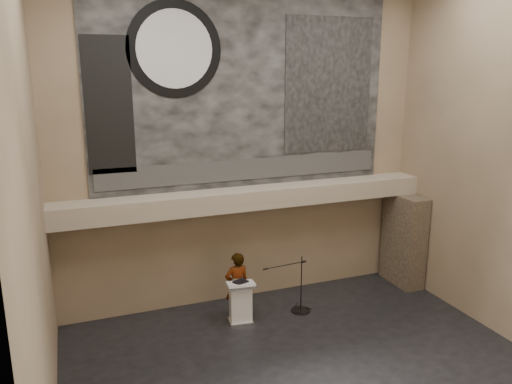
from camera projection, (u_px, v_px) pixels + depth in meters
name	position (u px, v px, depth m)	size (l,w,h in m)	color
floor	(310.00, 373.00, 10.55)	(10.00, 10.00, 0.00)	black
wall_back	(245.00, 147.00, 13.15)	(10.00, 0.02, 8.50)	#79694D
wall_front	(473.00, 243.00, 5.90)	(10.00, 0.02, 8.50)	#79694D
wall_left	(31.00, 201.00, 7.79)	(0.02, 8.00, 8.50)	#79694D
soffit	(251.00, 198.00, 13.10)	(10.00, 0.80, 0.50)	#9F907B
sprinkler_left	(192.00, 215.00, 12.57)	(0.04, 0.04, 0.06)	#B2893D
sprinkler_right	(316.00, 202.00, 13.78)	(0.04, 0.04, 0.06)	#B2893D
banner	(245.00, 91.00, 12.77)	(8.00, 0.05, 5.00)	black
banner_text_strip	(246.00, 169.00, 13.23)	(7.76, 0.02, 0.55)	#313131
banner_clock_rim	(175.00, 49.00, 11.87)	(2.30, 2.30, 0.02)	black
banner_clock_face	(175.00, 49.00, 11.85)	(1.84, 1.84, 0.02)	silver
banner_building_print	(329.00, 86.00, 13.54)	(2.60, 0.02, 3.60)	black
banner_brick_print	(109.00, 106.00, 11.63)	(1.10, 0.02, 3.20)	black
stone_pier	(404.00, 240.00, 14.69)	(0.60, 1.40, 2.70)	#403427
lectern	(241.00, 303.00, 12.49)	(0.73, 0.57, 1.13)	silver
binder	(241.00, 282.00, 12.35)	(0.33, 0.27, 0.04)	black
papers	(236.00, 284.00, 12.26)	(0.21, 0.30, 0.01)	silver
speaker_person	(237.00, 286.00, 12.69)	(0.64, 0.42, 1.76)	white
mic_stand	(300.00, 304.00, 13.17)	(1.36, 0.52, 1.54)	black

